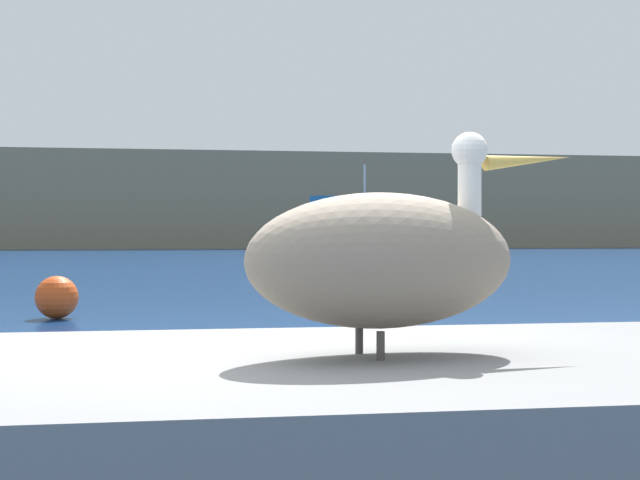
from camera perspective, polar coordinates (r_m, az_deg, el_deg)
The scene contains 5 objects.
hillside_backdrop at distance 78.65m, azimuth -9.01°, elevation 2.34°, with size 140.00×17.82×7.63m, color #7F755B.
pier_dock at distance 3.43m, azimuth 3.98°, elevation -14.77°, with size 3.73×2.03×0.90m, color slate.
pelican at distance 3.32m, azimuth 4.15°, elevation -1.16°, with size 1.40×0.75×0.84m.
fishing_boat_blue at distance 43.27m, azimuth 0.83°, elevation 0.18°, with size 5.13×3.19×4.55m.
mooring_buoy at distance 14.54m, azimuth -16.34°, elevation -3.51°, with size 0.66×0.66×0.66m, color #E54C19.
Camera 1 is at (-0.12, -3.79, 1.36)m, focal length 50.51 mm.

